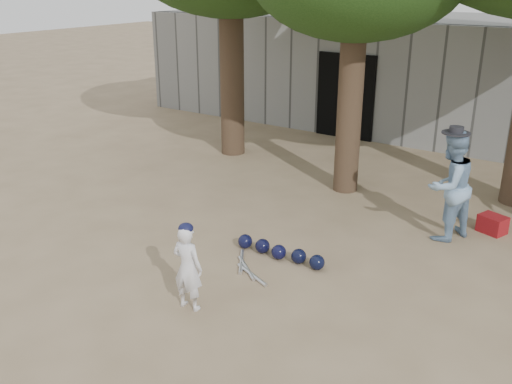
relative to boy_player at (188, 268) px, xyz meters
The scene contains 7 objects.
ground 1.39m from the boy_player, 132.88° to the left, with size 70.00×70.00×0.00m, color #937C5E.
boy_player is the anchor object (origin of this frame).
spectator_blue 4.51m from the boy_player, 62.52° to the left, with size 0.88×0.69×1.81m, color #7D9FC1.
red_bag 5.39m from the boy_player, 59.87° to the left, with size 0.42×0.32×0.30m, color maroon.
back_building 11.33m from the boy_player, 94.37° to the left, with size 16.00×5.24×3.00m.
helmet_row 1.91m from the boy_player, 82.47° to the left, with size 1.51×0.28×0.23m.
bat_pile 1.37m from the boy_player, 88.41° to the left, with size 0.92×0.72×0.06m.
Camera 1 is at (5.19, -5.74, 4.05)m, focal length 40.00 mm.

